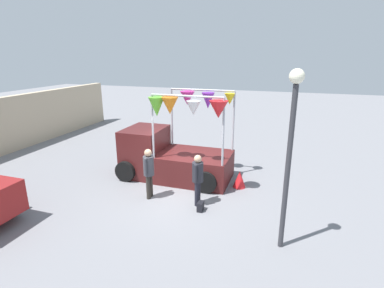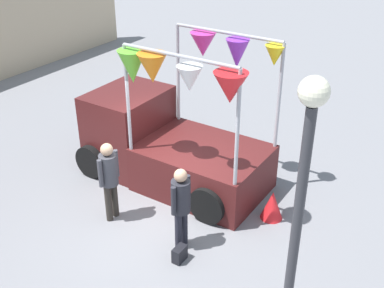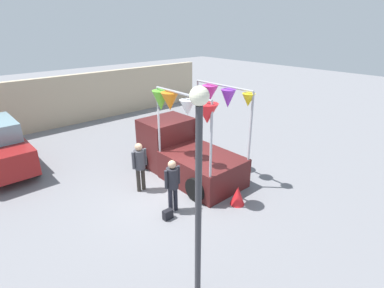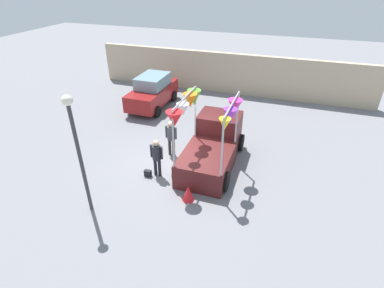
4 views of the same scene
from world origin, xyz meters
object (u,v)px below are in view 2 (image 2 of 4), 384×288
at_px(person_customer, 181,201).
at_px(folded_kite_bundle_crimson, 272,205).
at_px(vendor_truck, 164,138).
at_px(person_vendor, 109,174).
at_px(street_lamp, 299,205).
at_px(handbag, 180,254).

xyz_separation_m(person_customer, folded_kite_bundle_crimson, (1.66, -1.02, -0.67)).
bearing_deg(vendor_truck, person_vendor, -178.03).
xyz_separation_m(vendor_truck, street_lamp, (-3.19, -4.22, 1.78)).
distance_m(person_customer, street_lamp, 3.38).
bearing_deg(vendor_truck, person_customer, -137.12).
bearing_deg(person_customer, person_vendor, 91.73).
distance_m(person_vendor, handbag, 2.03).
relative_size(person_customer, person_vendor, 0.98).
bearing_deg(vendor_truck, street_lamp, -127.08).
bearing_deg(street_lamp, handbag, 66.18).
distance_m(person_customer, folded_kite_bundle_crimson, 2.06).
relative_size(vendor_truck, folded_kite_bundle_crimson, 6.88).
bearing_deg(person_vendor, handbag, -99.44).
height_order(handbag, street_lamp, street_lamp).
xyz_separation_m(person_customer, street_lamp, (-1.38, -2.54, 1.75)).
xyz_separation_m(street_lamp, folded_kite_bundle_crimson, (3.05, 1.52, -2.42)).
relative_size(person_vendor, handbag, 5.91).
distance_m(person_vendor, street_lamp, 4.69).
relative_size(person_vendor, street_lamp, 0.39).
distance_m(vendor_truck, person_customer, 2.46).
bearing_deg(handbag, folded_kite_bundle_crimson, -22.16).
bearing_deg(handbag, person_vendor, 80.56).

